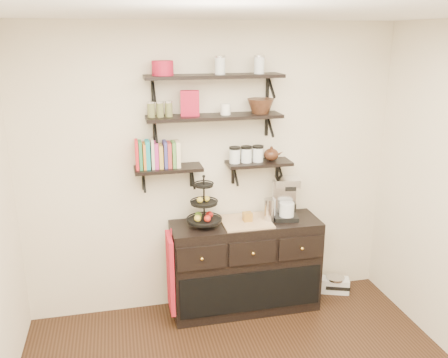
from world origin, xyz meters
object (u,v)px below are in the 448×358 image
sideboard (245,266)px  coffee_maker (285,199)px  fruit_stand (204,209)px  radio (335,284)px

sideboard → coffee_maker: size_ratio=3.44×
sideboard → coffee_maker: (0.39, 0.03, 0.64)m
fruit_stand → coffee_maker: fruit_stand is taller
fruit_stand → radio: 1.70m
sideboard → coffee_maker: bearing=4.1°
fruit_stand → coffee_maker: (0.78, 0.02, 0.03)m
sideboard → radio: size_ratio=4.44×
sideboard → fruit_stand: size_ratio=3.01×
coffee_maker → radio: coffee_maker is taller
fruit_stand → radio: (1.38, 0.07, -0.98)m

